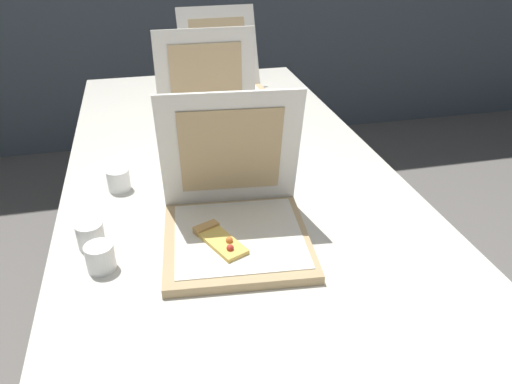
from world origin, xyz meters
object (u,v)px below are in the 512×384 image
at_px(pizza_box_middle, 214,133).
at_px(pizza_box_back, 228,88).
at_px(cup_white_near_left, 100,257).
at_px(table, 236,196).
at_px(cup_white_mid, 119,180).
at_px(pizza_box_front, 235,220).
at_px(cup_white_near_center, 91,235).

xyz_separation_m(pizza_box_middle, pizza_box_back, (0.13, 0.45, -0.00)).
distance_m(pizza_box_back, cup_white_near_left, 1.12).
bearing_deg(pizza_box_middle, table, -84.34).
distance_m(cup_white_near_left, cup_white_mid, 0.35).
distance_m(pizza_box_front, pizza_box_middle, 0.52).
distance_m(pizza_box_front, cup_white_near_center, 0.33).
xyz_separation_m(pizza_box_front, cup_white_near_center, (-0.33, 0.04, -0.02)).
bearing_deg(cup_white_mid, cup_white_near_left, -95.63).
height_order(table, cup_white_near_left, cup_white_near_left).
xyz_separation_m(pizza_box_front, pizza_box_middle, (0.03, 0.52, 0.00)).
xyz_separation_m(table, cup_white_near_left, (-0.36, -0.32, 0.07)).
height_order(pizza_box_back, cup_white_near_center, pizza_box_back).
height_order(pizza_box_front, pizza_box_middle, pizza_box_middle).
bearing_deg(pizza_box_front, pizza_box_back, 86.12).
distance_m(pizza_box_middle, cup_white_near_center, 0.60).
bearing_deg(table, pizza_box_back, 81.21).
xyz_separation_m(pizza_box_front, cup_white_near_left, (-0.30, -0.05, -0.02)).
bearing_deg(cup_white_near_left, table, 41.71).
height_order(cup_white_near_center, cup_white_near_left, same).
xyz_separation_m(pizza_box_front, cup_white_mid, (-0.27, 0.30, -0.02)).
height_order(table, pizza_box_middle, pizza_box_middle).
height_order(cup_white_near_center, cup_white_mid, same).
height_order(pizza_box_middle, cup_white_mid, pizza_box_middle).
distance_m(pizza_box_middle, cup_white_near_left, 0.66).
bearing_deg(cup_white_mid, pizza_box_front, -48.67).
bearing_deg(cup_white_near_left, cup_white_mid, 84.37).
bearing_deg(pizza_box_front, cup_white_mid, 136.93).
relative_size(table, cup_white_mid, 36.22).
distance_m(pizza_box_back, cup_white_near_center, 1.05).
height_order(pizza_box_middle, cup_white_near_left, pizza_box_middle).
height_order(pizza_box_front, cup_white_near_center, pizza_box_front).
relative_size(table, cup_white_near_center, 36.22).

